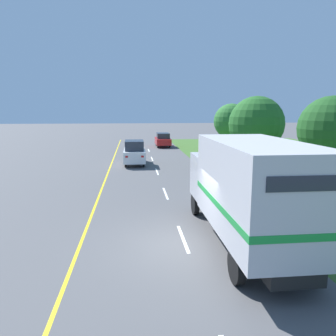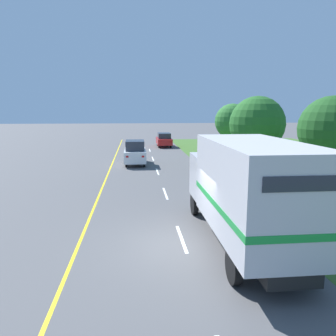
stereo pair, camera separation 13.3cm
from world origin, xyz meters
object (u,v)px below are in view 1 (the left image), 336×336
at_px(lead_car_white, 134,153).
at_px(delineator_post, 313,230).
at_px(lead_car_red_ahead, 163,140).
at_px(roadside_tree_mid, 256,124).
at_px(roadside_tree_near, 331,129).
at_px(roadside_tree_far, 231,121).
at_px(highway_sign, 298,176).
at_px(horse_trailer_truck, 248,189).

xyz_separation_m(lead_car_white, delineator_post, (6.18, -17.57, -0.53)).
relative_size(lead_car_red_ahead, roadside_tree_mid, 0.73).
relative_size(roadside_tree_mid, delineator_post, 6.06).
bearing_deg(roadside_tree_mid, lead_car_red_ahead, 111.34).
height_order(roadside_tree_near, roadside_tree_far, roadside_tree_near).
bearing_deg(roadside_tree_mid, lead_car_white, 166.13).
bearing_deg(lead_car_white, highway_sign, -60.74).
distance_m(lead_car_white, roadside_tree_mid, 10.39).
relative_size(highway_sign, roadside_tree_near, 0.47).
bearing_deg(roadside_tree_near, roadside_tree_mid, 100.52).
height_order(horse_trailer_truck, delineator_post, horse_trailer_truck).
bearing_deg(lead_car_red_ahead, horse_trailer_truck, -89.80).
distance_m(roadside_tree_mid, delineator_post, 15.87).
bearing_deg(horse_trailer_truck, lead_car_white, 102.09).
xyz_separation_m(roadside_tree_near, roadside_tree_mid, (-1.45, 7.81, -0.06)).
relative_size(horse_trailer_truck, lead_car_red_ahead, 1.93).
height_order(horse_trailer_truck, roadside_tree_mid, roadside_tree_mid).
bearing_deg(roadside_tree_far, horse_trailer_truck, -105.51).
relative_size(horse_trailer_truck, delineator_post, 8.53).
bearing_deg(roadside_tree_far, highway_sign, -98.03).
bearing_deg(lead_car_white, roadside_tree_mid, -13.87).
bearing_deg(lead_car_red_ahead, roadside_tree_near, -72.12).
xyz_separation_m(highway_sign, delineator_post, (-1.43, -3.99, -1.11)).
xyz_separation_m(roadside_tree_mid, roadside_tree_far, (0.68, 9.06, -0.12)).
bearing_deg(roadside_tree_far, lead_car_white, -147.60).
height_order(lead_car_red_ahead, roadside_tree_near, roadside_tree_near).
height_order(horse_trailer_truck, roadside_tree_near, roadside_tree_near).
distance_m(lead_car_red_ahead, roadside_tree_mid, 17.06).
relative_size(horse_trailer_truck, roadside_tree_far, 1.53).
distance_m(roadside_tree_near, delineator_post, 9.44).
relative_size(horse_trailer_truck, highway_sign, 3.15).
distance_m(lead_car_white, roadside_tree_near, 15.41).
height_order(lead_car_white, roadside_tree_near, roadside_tree_near).
distance_m(lead_car_red_ahead, roadside_tree_near, 24.85).
distance_m(horse_trailer_truck, roadside_tree_mid, 16.34).
bearing_deg(roadside_tree_near, horse_trailer_truck, -135.65).
bearing_deg(horse_trailer_truck, roadside_tree_near, 44.35).
bearing_deg(horse_trailer_truck, lead_car_red_ahead, 90.20).
xyz_separation_m(lead_car_red_ahead, roadside_tree_far, (6.81, -6.65, 2.52)).
bearing_deg(roadside_tree_near, lead_car_white, 137.69).
distance_m(roadside_tree_mid, roadside_tree_far, 9.08).
relative_size(horse_trailer_truck, roadside_tree_mid, 1.41).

